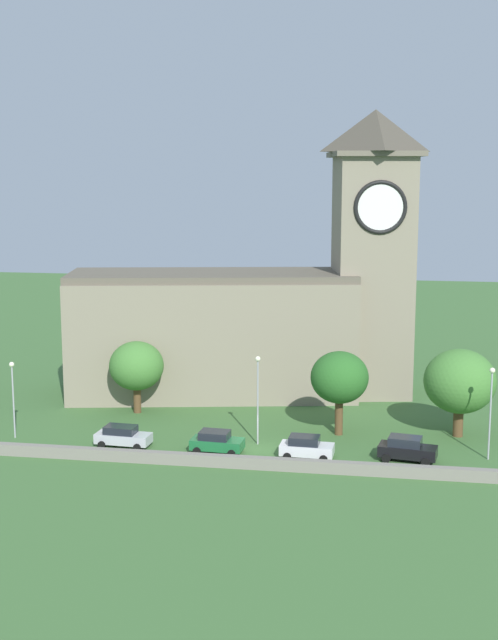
% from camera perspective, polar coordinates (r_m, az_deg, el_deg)
% --- Properties ---
extents(ground_plane, '(200.00, 200.00, 0.00)m').
position_cam_1_polar(ground_plane, '(84.11, 2.15, -5.45)').
color(ground_plane, '#3D6633').
extents(church, '(35.48, 15.67, 28.21)m').
position_cam_1_polar(church, '(85.27, 0.87, 0.77)').
color(church, gray).
rests_on(church, ground).
extents(quay_barrier, '(41.30, 0.70, 0.92)m').
position_cam_1_polar(quay_barrier, '(65.47, -0.06, -9.51)').
color(quay_barrier, gray).
rests_on(quay_barrier, ground).
extents(car_silver, '(4.61, 2.37, 1.73)m').
position_cam_1_polar(car_silver, '(71.09, -8.45, -7.69)').
color(car_silver, silver).
rests_on(car_silver, ground).
extents(car_green, '(4.29, 2.45, 1.77)m').
position_cam_1_polar(car_green, '(68.90, -2.18, -8.14)').
color(car_green, '#1E6B38').
rests_on(car_green, ground).
extents(car_white, '(4.25, 2.30, 1.80)m').
position_cam_1_polar(car_white, '(67.67, 3.85, -8.48)').
color(car_white, silver).
rests_on(car_white, ground).
extents(car_black, '(4.68, 2.81, 1.91)m').
position_cam_1_polar(car_black, '(68.07, 10.53, -8.47)').
color(car_black, black).
rests_on(car_black, ground).
extents(streetlamp_west_end, '(0.44, 0.44, 6.57)m').
position_cam_1_polar(streetlamp_west_end, '(74.31, -15.53, -4.33)').
color(streetlamp_west_end, '#9EA0A5').
rests_on(streetlamp_west_end, ground).
extents(streetlamp_west_mid, '(0.44, 0.44, 7.44)m').
position_cam_1_polar(streetlamp_west_mid, '(69.77, 0.59, -4.46)').
color(streetlamp_west_mid, '#9EA0A5').
rests_on(streetlamp_west_mid, ground).
extents(streetlamp_central, '(0.44, 0.44, 7.36)m').
position_cam_1_polar(streetlamp_central, '(68.72, 15.88, -5.10)').
color(streetlamp_central, '#9EA0A5').
rests_on(streetlamp_central, ground).
extents(tree_riverside_west, '(6.06, 6.06, 7.54)m').
position_cam_1_polar(tree_riverside_west, '(74.11, 13.93, -4.02)').
color(tree_riverside_west, brown).
rests_on(tree_riverside_west, ground).
extents(tree_riverside_east, '(5.07, 5.07, 6.76)m').
position_cam_1_polar(tree_riverside_east, '(79.81, -7.54, -3.08)').
color(tree_riverside_east, brown).
rests_on(tree_riverside_east, ground).
extents(tree_by_tower, '(4.93, 4.93, 7.26)m').
position_cam_1_polar(tree_by_tower, '(72.76, 6.08, -3.87)').
color(tree_by_tower, brown).
rests_on(tree_by_tower, ground).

